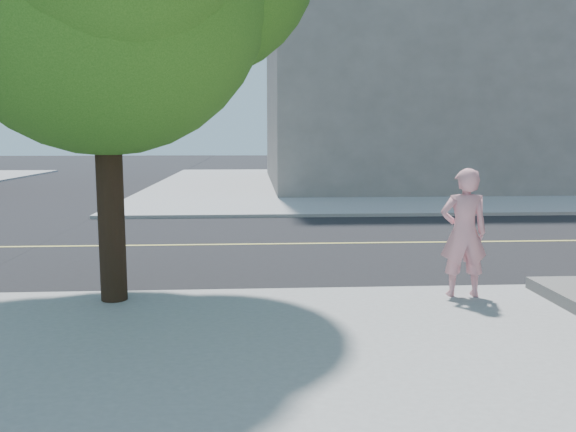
{
  "coord_description": "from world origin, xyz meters",
  "views": [
    {
      "loc": [
        4.01,
        -9.16,
        2.55
      ],
      "look_at": [
        4.57,
        -0.05,
        1.3
      ],
      "focal_mm": 36.54,
      "sensor_mm": 36.0,
      "label": 1
    }
  ],
  "objects": [
    {
      "name": "man_on_phone",
      "position": [
        7.2,
        -0.6,
        1.1
      ],
      "size": [
        0.75,
        0.52,
        1.95
      ],
      "primitive_type": "imported",
      "rotation": [
        0.0,
        0.0,
        3.07
      ],
      "color": "pink",
      "rests_on": "sidewalk_se"
    },
    {
      "name": "sidewalk_ne",
      "position": [
        13.5,
        21.5,
        0.06
      ],
      "size": [
        29.0,
        25.0,
        0.12
      ],
      "primitive_type": "cube",
      "color": "gray",
      "rests_on": "ground"
    },
    {
      "name": "road_ew",
      "position": [
        0.0,
        4.5,
        0.01
      ],
      "size": [
        140.0,
        9.0,
        0.01
      ],
      "primitive_type": "cube",
      "color": "black",
      "rests_on": "ground"
    },
    {
      "name": "filler_ne",
      "position": [
        14.0,
        22.0,
        7.12
      ],
      "size": [
        18.0,
        16.0,
        14.0
      ],
      "primitive_type": "cube",
      "color": "slate",
      "rests_on": "sidewalk_ne"
    }
  ]
}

